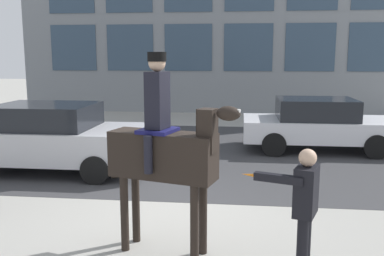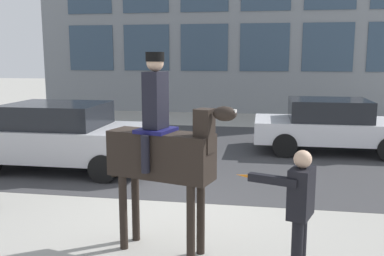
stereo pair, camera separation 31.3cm
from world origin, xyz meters
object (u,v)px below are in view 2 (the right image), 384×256
object	(u,v)px
mounted_horse_lead	(163,150)
street_car_far_lane	(331,125)
street_car_near_lane	(61,136)
pedestrian_bystander	(299,208)

from	to	relation	value
mounted_horse_lead	street_car_far_lane	world-z (taller)	mounted_horse_lead
mounted_horse_lead	street_car_near_lane	world-z (taller)	mounted_horse_lead
mounted_horse_lead	pedestrian_bystander	xyz separation A→B (m)	(1.70, -0.61, -0.46)
mounted_horse_lead	pedestrian_bystander	bearing A→B (deg)	-4.21
pedestrian_bystander	street_car_far_lane	distance (m)	7.47
mounted_horse_lead	pedestrian_bystander	world-z (taller)	mounted_horse_lead
mounted_horse_lead	street_car_near_lane	xyz separation A→B (m)	(-3.34, 3.82, -0.62)
pedestrian_bystander	street_car_far_lane	bearing A→B (deg)	-81.64
street_car_near_lane	street_car_far_lane	size ratio (longest dim) A/B	1.04
mounted_horse_lead	street_car_far_lane	distance (m)	7.44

